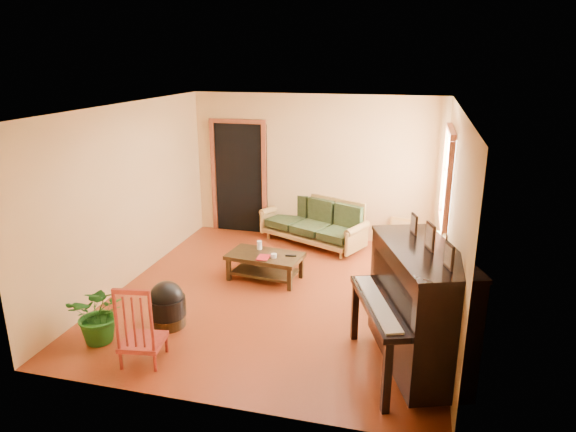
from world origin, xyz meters
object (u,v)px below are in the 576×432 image
(coffee_table, at_px, (265,267))
(potted_plant, at_px, (100,313))
(sofa, at_px, (312,222))
(red_chair, at_px, (141,322))
(ceramic_crock, at_px, (421,243))
(armchair, at_px, (415,261))
(piano, at_px, (419,311))
(footstool, at_px, (167,309))

(coffee_table, bearing_deg, potted_plant, -122.06)
(sofa, distance_m, red_chair, 4.21)
(ceramic_crock, bearing_deg, armchair, -93.29)
(coffee_table, distance_m, piano, 2.92)
(coffee_table, relative_size, ceramic_crock, 4.56)
(ceramic_crock, bearing_deg, sofa, -174.56)
(armchair, distance_m, piano, 1.98)
(red_chair, relative_size, ceramic_crock, 3.92)
(ceramic_crock, xyz_separation_m, potted_plant, (-3.62, -4.01, 0.24))
(red_chair, height_order, ceramic_crock, red_chair)
(piano, bearing_deg, potted_plant, 165.56)
(footstool, xyz_separation_m, potted_plant, (-0.58, -0.53, 0.14))
(red_chair, bearing_deg, sofa, 66.91)
(sofa, distance_m, armchair, 2.36)
(sofa, xyz_separation_m, ceramic_crock, (1.89, 0.18, -0.29))
(sofa, bearing_deg, armchair, -16.21)
(coffee_table, height_order, red_chair, red_chair)
(coffee_table, relative_size, piano, 0.70)
(armchair, distance_m, ceramic_crock, 1.74)
(armchair, distance_m, red_chair, 3.81)
(piano, xyz_separation_m, red_chair, (-2.89, -0.59, -0.22))
(piano, bearing_deg, ceramic_crock, 69.50)
(footstool, height_order, red_chair, red_chair)
(sofa, height_order, footstool, sofa)
(piano, distance_m, ceramic_crock, 3.72)
(sofa, xyz_separation_m, red_chair, (-1.04, -4.08, 0.06))
(ceramic_crock, bearing_deg, red_chair, -124.56)
(coffee_table, relative_size, armchair, 1.22)
(sofa, xyz_separation_m, coffee_table, (-0.37, -1.67, -0.21))
(sofa, xyz_separation_m, footstool, (-1.14, -3.31, -0.19))
(armchair, bearing_deg, footstool, -143.42)
(coffee_table, xyz_separation_m, ceramic_crock, (2.27, 1.85, -0.08))
(armchair, height_order, ceramic_crock, armchair)
(footstool, bearing_deg, piano, -3.51)
(sofa, relative_size, potted_plant, 2.64)
(piano, bearing_deg, armchair, 71.82)
(red_chair, bearing_deg, potted_plant, 151.68)
(armchair, xyz_separation_m, footstool, (-2.94, -1.78, -0.23))
(sofa, distance_m, footstool, 3.50)
(piano, distance_m, potted_plant, 3.61)
(red_chair, bearing_deg, coffee_table, 65.75)
(potted_plant, bearing_deg, red_chair, -19.54)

